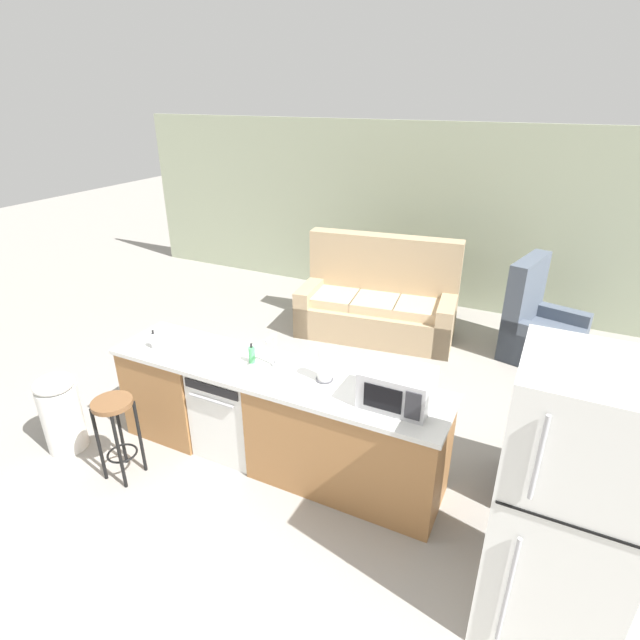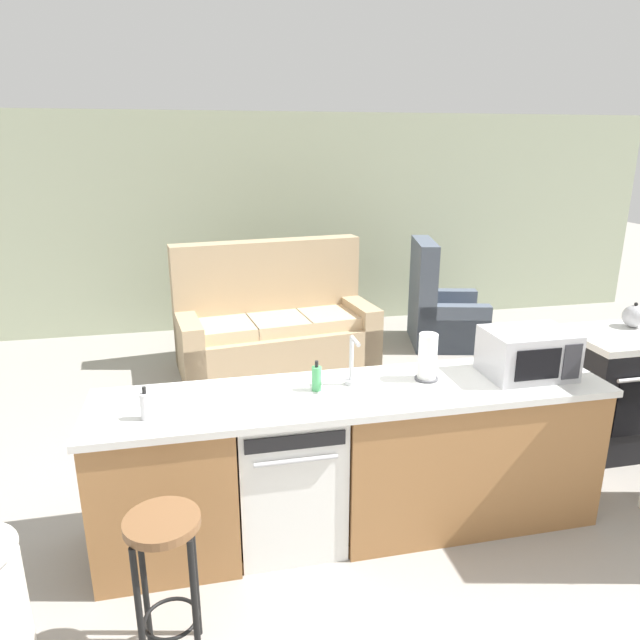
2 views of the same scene
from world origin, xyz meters
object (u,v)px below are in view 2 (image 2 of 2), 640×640
(soap_bottle, at_px, (317,378))
(bar_stool, at_px, (165,559))
(stove_range, at_px, (616,390))
(armchair, at_px, (439,314))
(kettle, at_px, (634,316))
(paper_towel_roll, at_px, (427,357))
(microwave, at_px, (528,353))
(couch, at_px, (274,326))
(dish_soap_bottle, at_px, (146,406))
(dishwasher, at_px, (288,473))

(soap_bottle, bearing_deg, bar_stool, -136.56)
(stove_range, xyz_separation_m, armchair, (-0.34, 2.50, -0.10))
(soap_bottle, bearing_deg, kettle, 13.72)
(paper_towel_roll, xyz_separation_m, kettle, (1.92, 0.62, -0.05))
(microwave, height_order, kettle, microwave)
(bar_stool, xyz_separation_m, armchair, (2.90, 3.78, -0.19))
(bar_stool, bearing_deg, paper_towel_roll, 28.10)
(kettle, distance_m, couch, 3.33)
(kettle, bearing_deg, dish_soap_bottle, -167.17)
(microwave, relative_size, armchair, 0.42)
(stove_range, distance_m, kettle, 0.58)
(microwave, relative_size, couch, 0.24)
(dish_soap_bottle, relative_size, kettle, 0.86)
(dishwasher, height_order, kettle, kettle)
(couch, bearing_deg, kettle, -41.24)
(paper_towel_roll, height_order, bar_stool, paper_towel_roll)
(microwave, bearing_deg, armchair, 75.24)
(bar_stool, height_order, couch, couch)
(dishwasher, height_order, couch, couch)
(bar_stool, relative_size, couch, 0.35)
(dishwasher, bearing_deg, stove_range, 11.91)
(soap_bottle, bearing_deg, microwave, -2.19)
(microwave, xyz_separation_m, bar_stool, (-2.10, -0.73, -0.50))
(microwave, relative_size, bar_stool, 0.68)
(kettle, xyz_separation_m, armchair, (-0.51, 2.37, -0.64))
(stove_range, relative_size, couch, 0.43)
(bar_stool, bearing_deg, microwave, 19.24)
(microwave, height_order, couch, couch)
(couch, bearing_deg, paper_towel_roll, -79.02)
(dishwasher, relative_size, microwave, 1.68)
(dishwasher, distance_m, bar_stool, 0.98)
(paper_towel_roll, relative_size, armchair, 0.24)
(bar_stool, distance_m, armchair, 4.77)
(microwave, bearing_deg, bar_stool, -160.76)
(microwave, xyz_separation_m, paper_towel_roll, (-0.61, 0.06, -0.00))
(dish_soap_bottle, xyz_separation_m, kettle, (3.50, 0.80, 0.01))
(microwave, xyz_separation_m, armchair, (0.80, 3.05, -0.69))
(stove_range, height_order, soap_bottle, soap_bottle)
(paper_towel_roll, height_order, dish_soap_bottle, paper_towel_roll)
(kettle, bearing_deg, paper_towel_roll, -162.20)
(stove_range, distance_m, armchair, 2.53)
(kettle, bearing_deg, bar_stool, -157.51)
(soap_bottle, height_order, dish_soap_bottle, same)
(couch, relative_size, armchair, 1.75)
(dish_soap_bottle, distance_m, couch, 3.18)
(kettle, height_order, bar_stool, kettle)
(dishwasher, xyz_separation_m, dish_soap_bottle, (-0.73, -0.12, 0.55))
(stove_range, bearing_deg, kettle, 37.71)
(paper_towel_roll, distance_m, dish_soap_bottle, 1.59)
(microwave, distance_m, dish_soap_bottle, 2.19)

